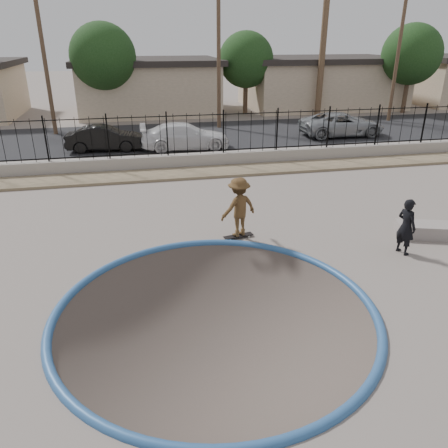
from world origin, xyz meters
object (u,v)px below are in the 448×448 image
car_d (342,124)px  skater (239,210)px  car_c (185,136)px  concrete_ledge (425,230)px  car_b (105,138)px  videographer (406,227)px  skateboard (238,236)px

car_d → skater: bearing=142.7°
car_c → car_d: 9.46m
skater → concrete_ledge: size_ratio=1.09×
car_b → car_c: bearing=-93.6°
videographer → skateboard: bearing=49.5°
skater → car_c: skater is taller
concrete_ledge → car_b: car_b is taller
skateboard → concrete_ledge: bearing=-22.1°
concrete_ledge → car_b: size_ratio=0.42×
skateboard → concrete_ledge: 5.52m
skater → skateboard: size_ratio=1.90×
car_b → videographer: bearing=-144.5°
videographer → car_d: size_ratio=0.32×
car_b → car_c: 4.09m
skater → car_d: size_ratio=0.36×
skateboard → skater: bearing=-11.5°
skater → concrete_ledge: (5.42, -1.01, -0.67)m
skateboard → car_b: car_b is taller
concrete_ledge → car_c: car_c is taller
concrete_ledge → car_d: (3.76, 13.44, 0.51)m
skater → concrete_ledge: 5.56m
car_b → car_d: (13.42, 0.84, 0.05)m
videographer → car_b: size_ratio=0.41×
skater → car_c: (-0.19, 11.09, -0.17)m
skateboard → car_c: size_ratio=0.20×
car_b → car_d: 13.45m
skater → videographer: skater is taller
car_b → car_d: bearing=-82.9°
concrete_ledge → car_d: size_ratio=0.33×
skater → car_b: bearing=-91.0°
skateboard → car_c: bearing=79.4°
car_b → car_d: size_ratio=0.78×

